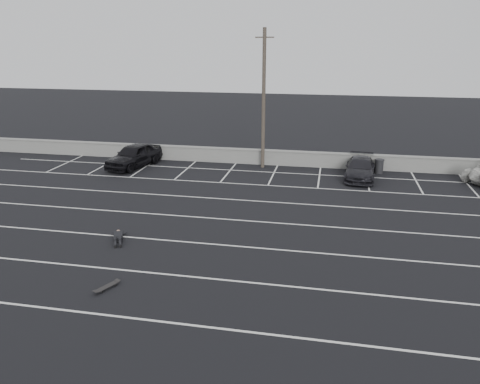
% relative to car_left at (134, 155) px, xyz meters
% --- Properties ---
extents(ground, '(120.00, 120.00, 0.00)m').
position_rel_car_left_xyz_m(ground, '(8.76, -11.58, -0.80)').
color(ground, black).
rests_on(ground, ground).
extents(seawall, '(50.00, 0.45, 1.06)m').
position_rel_car_left_xyz_m(seawall, '(8.76, 2.42, -0.26)').
color(seawall, gray).
rests_on(seawall, ground).
extents(stall_lines, '(36.00, 20.05, 0.01)m').
position_rel_car_left_xyz_m(stall_lines, '(8.68, -7.17, -0.80)').
color(stall_lines, silver).
rests_on(stall_lines, ground).
extents(car_left, '(3.02, 5.05, 1.61)m').
position_rel_car_left_xyz_m(car_left, '(0.00, 0.00, 0.00)').
color(car_left, black).
rests_on(car_left, ground).
extents(car_right, '(2.14, 4.57, 1.29)m').
position_rel_car_left_xyz_m(car_right, '(15.29, 0.15, -0.16)').
color(car_right, black).
rests_on(car_right, ground).
extents(utility_pole, '(1.23, 0.25, 9.21)m').
position_rel_car_left_xyz_m(utility_pole, '(8.79, 1.62, 3.86)').
color(utility_pole, '#4C4238').
rests_on(utility_pole, ground).
extents(trash_bin, '(0.75, 0.75, 0.94)m').
position_rel_car_left_xyz_m(trash_bin, '(16.59, 1.64, -0.33)').
color(trash_bin, black).
rests_on(trash_bin, ground).
extents(person, '(2.38, 2.69, 0.42)m').
position_rel_car_left_xyz_m(person, '(4.31, -11.76, -0.60)').
color(person, black).
rests_on(person, ground).
extents(skateboard, '(0.58, 0.91, 0.11)m').
position_rel_car_left_xyz_m(skateboard, '(5.88, -16.02, -0.72)').
color(skateboard, black).
rests_on(skateboard, ground).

